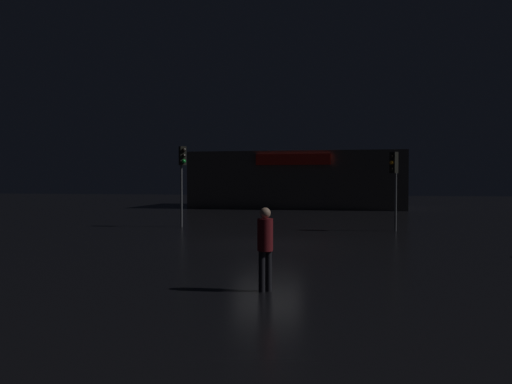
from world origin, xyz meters
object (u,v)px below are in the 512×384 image
at_px(traffic_signal_main, 394,170).
at_px(pedestrian, 265,242).
at_px(store_building, 299,180).
at_px(traffic_signal_opposite, 182,165).

distance_m(traffic_signal_main, pedestrian, 14.24).
bearing_deg(store_building, pedestrian, -85.34).
bearing_deg(pedestrian, traffic_signal_main, 74.36).
bearing_deg(traffic_signal_main, traffic_signal_opposite, 179.09).
xyz_separation_m(store_building, traffic_signal_main, (6.56, -20.26, 0.47)).
xyz_separation_m(store_building, pedestrian, (2.76, -33.86, -1.33)).
bearing_deg(pedestrian, store_building, 94.66).
bearing_deg(traffic_signal_main, pedestrian, -105.64).
height_order(store_building, traffic_signal_opposite, store_building).
distance_m(store_building, pedestrian, 34.00).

